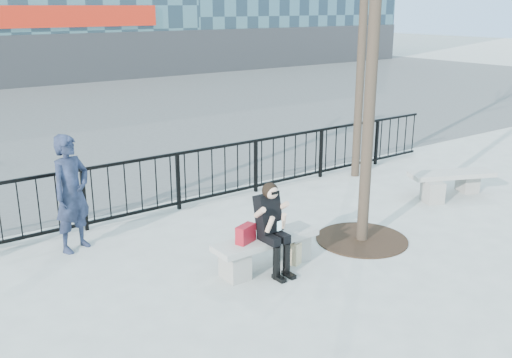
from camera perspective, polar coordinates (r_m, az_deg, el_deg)
ground at (r=8.49m, az=1.02°, el=-8.87°), size 120.00×120.00×0.00m
street_surface at (r=21.90m, az=-23.53°, el=5.85°), size 60.00×23.00×0.01m
railing at (r=10.67m, az=-8.74°, el=-0.39°), size 14.00×0.06×1.10m
tree_grate at (r=9.59m, az=10.52°, el=-5.95°), size 1.50×1.50×0.02m
bench_main at (r=8.37m, az=1.03°, el=-7.02°), size 1.65×0.46×0.49m
bench_second at (r=12.09m, az=18.93°, el=-0.23°), size 1.73×0.48×0.51m
seated_woman at (r=8.10m, az=1.72°, el=-5.00°), size 0.50×0.64×1.34m
handbag at (r=8.07m, az=-1.04°, el=-5.51°), size 0.34×0.24×0.26m
shopping_bag at (r=8.64m, az=4.33°, el=-7.19°), size 0.39×0.24×0.34m
standing_man at (r=9.23m, az=-17.96°, el=-1.37°), size 0.80×0.68×1.86m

